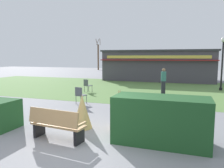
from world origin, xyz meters
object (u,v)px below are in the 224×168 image
tree_left_bg (98,56)px  cafe_chair_east (80,94)px  cafe_chair_center (87,85)px  parked_car_west_slot (139,69)px  food_kiosk (158,65)px  lamppost_far (223,57)px  park_bench (57,124)px  person_strolling (163,81)px

tree_left_bg → cafe_chair_east: bearing=-69.1°
cafe_chair_center → parked_car_west_slot: bearing=91.0°
tree_left_bg → parked_car_west_slot: bearing=-34.2°
food_kiosk → tree_left_bg: tree_left_bg is taller
food_kiosk → cafe_chair_east: size_ratio=12.53×
cafe_chair_east → parked_car_west_slot: bearing=94.4°
lamppost_far → cafe_chair_east: (-7.51, -7.62, -1.90)m
park_bench → person_strolling: bearing=77.8°
parked_car_west_slot → tree_left_bg: 11.11m
cafe_chair_east → cafe_chair_center: (-1.35, 3.67, 0.00)m
park_bench → lamppost_far: (5.84, 12.32, 1.95)m
park_bench → food_kiosk: 18.13m
lamppost_far → cafe_chair_center: 9.89m
cafe_chair_east → parked_car_west_slot: parked_car_west_slot is taller
food_kiosk → tree_left_bg: bearing=131.3°
food_kiosk → person_strolling: 8.83m
park_bench → cafe_chair_center: size_ratio=1.96×
lamppost_far → cafe_chair_east: size_ratio=4.30×
cafe_chair_center → park_bench: bearing=-70.1°
park_bench → cafe_chair_east: 4.99m
food_kiosk → tree_left_bg: 19.68m
person_strolling → lamppost_far: bearing=32.6°
cafe_chair_center → person_strolling: person_strolling is taller
cafe_chair_center → person_strolling: 5.17m
park_bench → lamppost_far: lamppost_far is taller
cafe_chair_center → parked_car_west_slot: (-0.33, 18.33, 0.12)m
park_bench → cafe_chair_center: park_bench is taller
lamppost_far → cafe_chair_center: bearing=-156.0°
park_bench → food_kiosk: size_ratio=0.16×
lamppost_far → food_kiosk: 7.86m
person_strolling → parked_car_west_slot: size_ratio=0.40×
cafe_chair_east → park_bench: bearing=-70.4°
lamppost_far → cafe_chair_east: 10.87m
tree_left_bg → cafe_chair_center: bearing=-69.0°
park_bench → food_kiosk: food_kiosk is taller
lamppost_far → cafe_chair_east: bearing=-134.6°
park_bench → tree_left_bg: tree_left_bg is taller
lamppost_far → person_strolling: bearing=-142.6°
food_kiosk → person_strolling: bearing=-80.4°
person_strolling → food_kiosk: bearing=94.7°
parked_car_west_slot → person_strolling: bearing=-72.7°
park_bench → person_strolling: size_ratio=1.03×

